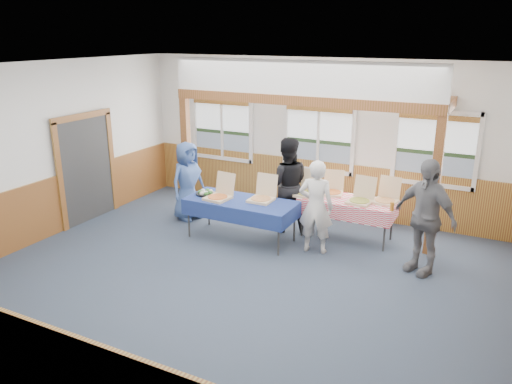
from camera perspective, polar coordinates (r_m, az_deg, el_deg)
floor at (r=7.94m, az=-2.04°, el=-9.71°), size 8.00×8.00×0.00m
ceiling at (r=7.06m, az=-2.33°, el=14.00°), size 8.00×8.00×0.00m
wall_back at (r=10.45m, az=7.23°, el=6.25°), size 8.00×0.00×8.00m
wall_front at (r=4.81m, az=-23.13°, el=-9.19°), size 8.00×0.00×8.00m
wall_left at (r=9.87m, az=-22.98°, el=4.29°), size 0.00×8.00×8.00m
wainscot_back at (r=10.69m, az=6.97°, el=0.70°), size 7.98×0.05×1.10m
wainscot_front at (r=5.36m, az=-21.49°, el=-19.20°), size 7.98×0.05×1.10m
wainscot_left at (r=10.12m, az=-22.18°, el=-1.50°), size 0.05×6.98×1.10m
cased_opening at (r=10.55m, az=-18.82°, el=2.46°), size 0.06×1.30×2.10m
window_left at (r=11.37m, az=-3.88°, el=7.68°), size 1.56×0.10×1.46m
window_mid at (r=10.40m, az=7.17°, el=6.63°), size 1.56×0.10×1.46m
window_right at (r=9.88m, az=19.84°, el=5.12°), size 1.56×0.10×1.46m
post_left at (r=10.62m, az=-7.95°, el=4.19°), size 0.15×0.15×2.40m
post_right at (r=8.85m, az=19.76°, el=0.54°), size 0.15×0.15×2.40m
cross_beam at (r=9.20m, az=4.85°, el=10.38°), size 5.15×0.18×0.18m
table_left at (r=9.07m, az=-1.75°, el=-1.27°), size 2.19×1.50×0.76m
table_right at (r=9.27m, az=10.42°, el=-1.19°), size 1.85×1.19×0.76m
pizza_box_a at (r=9.13m, az=-4.25°, el=-0.38°), size 0.46×0.54×0.45m
pizza_box_b at (r=9.02m, az=0.69°, el=-0.58°), size 0.41×0.50×0.45m
pizza_box_c at (r=9.37m, az=5.90°, el=0.04°), size 0.41×0.50×0.44m
pizza_box_d at (r=9.51m, az=8.73°, el=0.17°), size 0.46×0.53×0.41m
pizza_box_e at (r=9.10m, az=11.85°, el=-0.80°), size 0.45×0.53×0.44m
pizza_box_f at (r=9.22m, az=14.60°, el=-0.76°), size 0.44×0.52×0.43m
veggie_tray at (r=9.41m, az=-5.76°, el=-0.11°), size 0.38×0.38×0.09m
drink_glass at (r=8.81m, az=15.28°, el=-1.61°), size 0.07×0.07×0.15m
woman_white at (r=8.58m, az=6.86°, el=-1.69°), size 0.65×0.48×1.65m
woman_black at (r=9.49m, az=3.50°, el=0.85°), size 1.09×1.00×1.81m
man_blue at (r=10.16m, az=-7.81°, el=1.26°), size 0.70×0.89×1.61m
person_grey at (r=8.19m, az=18.72°, el=-2.70°), size 1.18×0.91×1.86m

